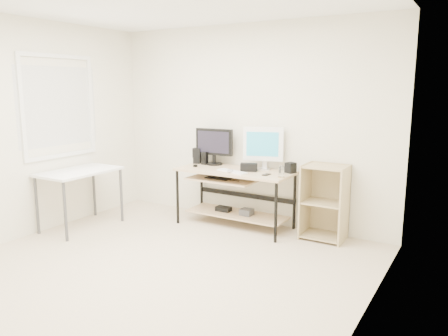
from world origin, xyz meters
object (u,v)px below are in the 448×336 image
object	(u,v)px
audio_controller	(205,158)
desk	(233,186)
shelf_unit	(325,202)
white_imac	(263,145)
side_table	(80,177)
black_monitor	(214,144)

from	to	relation	value
audio_controller	desk	bearing A→B (deg)	-5.11
shelf_unit	white_imac	world-z (taller)	white_imac
shelf_unit	audio_controller	distance (m)	1.73
side_table	shelf_unit	size ratio (longest dim) A/B	1.11
desk	shelf_unit	distance (m)	1.19
desk	audio_controller	size ratio (longest dim) A/B	8.56
white_imac	shelf_unit	bearing A→B (deg)	-18.83
white_imac	side_table	bearing A→B (deg)	-164.49
desk	white_imac	distance (m)	0.65
side_table	audio_controller	distance (m)	1.64
side_table	audio_controller	world-z (taller)	audio_controller
side_table	shelf_unit	world-z (taller)	shelf_unit
black_monitor	audio_controller	xyz separation A→B (m)	(-0.11, -0.07, -0.19)
desk	white_imac	bearing A→B (deg)	30.33
shelf_unit	black_monitor	bearing A→B (deg)	179.39
shelf_unit	black_monitor	distance (m)	1.68
black_monitor	white_imac	world-z (taller)	white_imac
side_table	white_imac	xyz separation A→B (m)	(1.98, 1.25, 0.40)
shelf_unit	black_monitor	world-z (taller)	black_monitor
black_monitor	side_table	bearing A→B (deg)	-139.82
shelf_unit	audio_controller	bearing A→B (deg)	-178.34
shelf_unit	black_monitor	xyz separation A→B (m)	(-1.58, 0.02, 0.58)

